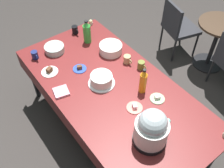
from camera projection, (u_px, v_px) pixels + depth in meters
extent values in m
plane|color=#383330|center=(112.00, 128.00, 3.07)|extent=(9.00, 9.00, 0.00)
cube|color=maroon|center=(112.00, 89.00, 2.53)|extent=(2.20, 1.10, 0.04)
cylinder|color=black|center=(33.00, 77.00, 3.16)|extent=(0.06, 0.06, 0.71)
cylinder|color=black|center=(95.00, 48.00, 3.55)|extent=(0.06, 0.06, 0.71)
cylinder|color=black|center=(214.00, 155.00, 2.45)|extent=(0.06, 0.06, 0.71)
cube|color=maroon|center=(66.00, 122.00, 2.39)|extent=(2.20, 0.01, 0.18)
cube|color=maroon|center=(151.00, 73.00, 2.83)|extent=(2.20, 0.01, 0.18)
cylinder|color=silver|center=(102.00, 83.00, 2.55)|extent=(0.27, 0.27, 0.01)
cylinder|color=white|center=(101.00, 79.00, 2.51)|extent=(0.22, 0.22, 0.09)
cylinder|color=white|center=(101.00, 76.00, 2.47)|extent=(0.22, 0.22, 0.01)
cylinder|color=black|center=(149.00, 139.00, 2.10)|extent=(0.29, 0.29, 0.04)
cylinder|color=white|center=(151.00, 131.00, 2.01)|extent=(0.28, 0.28, 0.20)
sphere|color=#B2BCC1|center=(153.00, 123.00, 1.93)|extent=(0.24, 0.24, 0.24)
cylinder|color=#B2C6BC|center=(54.00, 49.00, 2.86)|extent=(0.22, 0.22, 0.08)
cylinder|color=silver|center=(111.00, 48.00, 2.85)|extent=(0.26, 0.26, 0.10)
cylinder|color=#2D4CB2|center=(80.00, 69.00, 2.69)|extent=(0.15, 0.15, 0.01)
cube|color=brown|center=(79.00, 67.00, 2.67)|extent=(0.05, 0.06, 0.04)
cylinder|color=white|center=(50.00, 72.00, 2.66)|extent=(0.18, 0.18, 0.01)
cube|color=brown|center=(49.00, 70.00, 2.64)|extent=(0.06, 0.07, 0.05)
cylinder|color=#E07266|center=(135.00, 108.00, 2.34)|extent=(0.15, 0.15, 0.01)
cube|color=beige|center=(135.00, 106.00, 2.32)|extent=(0.06, 0.06, 0.04)
cylinder|color=#8CA87F|center=(157.00, 99.00, 2.41)|extent=(0.14, 0.14, 0.01)
cube|color=white|center=(158.00, 97.00, 2.40)|extent=(0.05, 0.06, 0.03)
cylinder|color=beige|center=(91.00, 23.00, 3.24)|extent=(0.05, 0.05, 0.03)
sphere|color=beige|center=(91.00, 21.00, 3.22)|extent=(0.05, 0.05, 0.05)
cylinder|color=beige|center=(167.00, 123.00, 2.21)|extent=(0.05, 0.05, 0.03)
sphere|color=#6BC6B2|center=(168.00, 121.00, 2.19)|extent=(0.05, 0.05, 0.05)
cylinder|color=green|center=(87.00, 34.00, 2.93)|extent=(0.09, 0.09, 0.22)
cone|color=green|center=(86.00, 24.00, 2.83)|extent=(0.08, 0.08, 0.05)
cylinder|color=black|center=(86.00, 21.00, 2.81)|extent=(0.04, 0.04, 0.02)
cylinder|color=orange|center=(143.00, 83.00, 2.40)|extent=(0.07, 0.07, 0.22)
cone|color=orange|center=(144.00, 73.00, 2.30)|extent=(0.06, 0.06, 0.05)
cylinder|color=black|center=(145.00, 70.00, 2.28)|extent=(0.03, 0.03, 0.02)
cylinder|color=navy|center=(35.00, 55.00, 2.78)|extent=(0.07, 0.07, 0.09)
torus|color=navy|center=(37.00, 57.00, 2.75)|extent=(0.06, 0.01, 0.06)
cylinder|color=black|center=(75.00, 30.00, 3.09)|extent=(0.07, 0.07, 0.10)
torus|color=black|center=(77.00, 31.00, 3.06)|extent=(0.06, 0.01, 0.06)
cylinder|color=olive|center=(141.00, 65.00, 2.67)|extent=(0.07, 0.07, 0.09)
torus|color=olive|center=(144.00, 67.00, 2.64)|extent=(0.06, 0.01, 0.06)
cylinder|color=tan|center=(127.00, 59.00, 2.73)|extent=(0.08, 0.08, 0.09)
torus|color=tan|center=(130.00, 61.00, 2.70)|extent=(0.06, 0.01, 0.06)
cube|color=pink|center=(61.00, 92.00, 2.46)|extent=(0.17, 0.17, 0.02)
cube|color=#333338|center=(181.00, 28.00, 3.75)|extent=(0.54, 0.54, 0.05)
cube|color=#333338|center=(172.00, 18.00, 3.53)|extent=(0.41, 0.15, 0.40)
cylinder|color=black|center=(196.00, 45.00, 3.84)|extent=(0.04, 0.04, 0.40)
cylinder|color=black|center=(182.00, 31.00, 4.08)|extent=(0.04, 0.04, 0.40)
cylinder|color=black|center=(174.00, 51.00, 3.74)|extent=(0.04, 0.04, 0.40)
cylinder|color=black|center=(161.00, 36.00, 3.98)|extent=(0.04, 0.04, 0.40)
cylinder|color=black|center=(210.00, 71.00, 3.46)|extent=(0.03, 0.03, 0.40)
cylinder|color=#473323|center=(222.00, 24.00, 3.33)|extent=(0.60, 0.60, 0.03)
cylinder|color=black|center=(214.00, 45.00, 3.59)|extent=(0.06, 0.06, 0.67)
cylinder|color=black|center=(207.00, 63.00, 3.84)|extent=(0.44, 0.44, 0.02)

